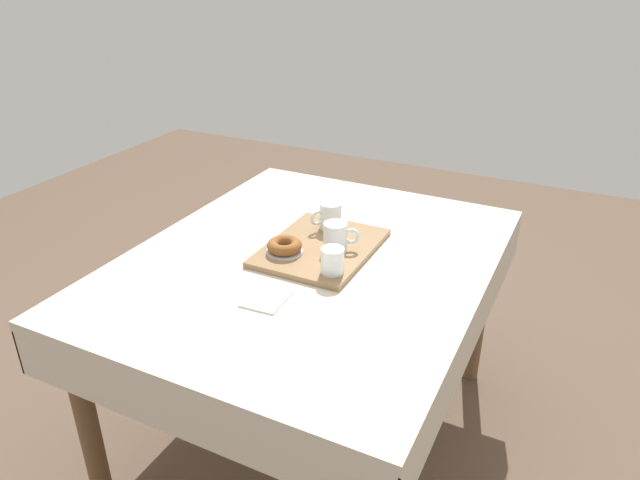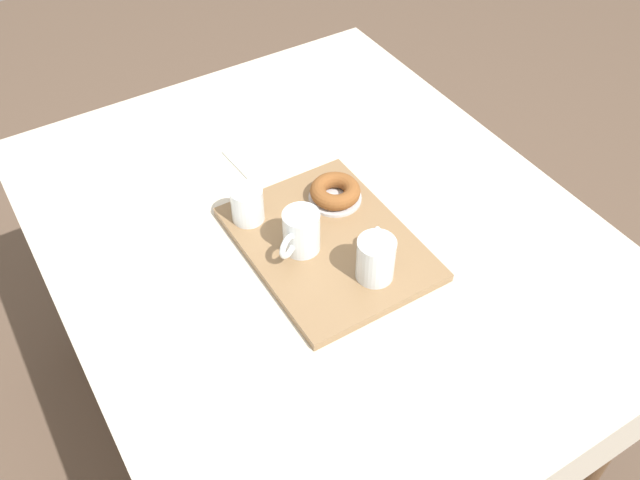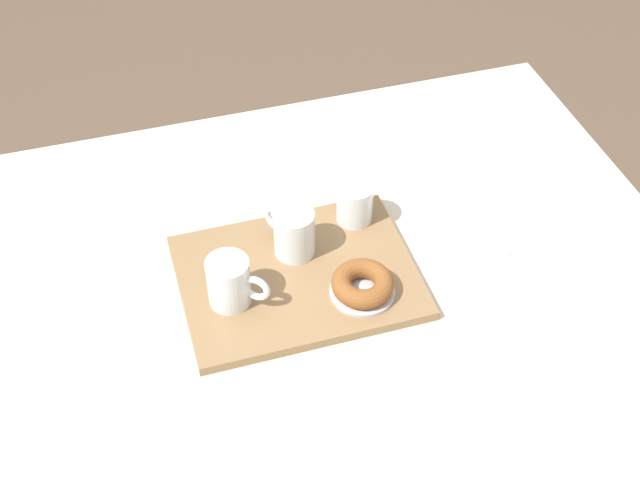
# 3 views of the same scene
# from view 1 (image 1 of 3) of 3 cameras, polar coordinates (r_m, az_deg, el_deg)

# --- Properties ---
(ground_plane) EXTENTS (6.00, 6.00, 0.00)m
(ground_plane) POSITION_cam_1_polar(r_m,az_deg,el_deg) (2.30, -0.88, -17.92)
(ground_plane) COLOR brown
(dining_table) EXTENTS (1.33, 1.08, 0.73)m
(dining_table) POSITION_cam_1_polar(r_m,az_deg,el_deg) (1.91, -1.02, -4.09)
(dining_table) COLOR beige
(dining_table) RESTS_ON ground
(serving_tray) EXTENTS (0.42, 0.32, 0.02)m
(serving_tray) POSITION_cam_1_polar(r_m,az_deg,el_deg) (1.90, 0.08, -0.75)
(serving_tray) COLOR olive
(serving_tray) RESTS_ON dining_table
(tea_mug_left) EXTENTS (0.08, 0.11, 0.09)m
(tea_mug_left) POSITION_cam_1_polar(r_m,az_deg,el_deg) (1.85, 1.55, 0.22)
(tea_mug_left) COLOR white
(tea_mug_left) RESTS_ON serving_tray
(tea_mug_right) EXTENTS (0.10, 0.09, 0.09)m
(tea_mug_right) POSITION_cam_1_polar(r_m,az_deg,el_deg) (1.99, 0.97, 2.27)
(tea_mug_right) COLOR white
(tea_mug_right) RESTS_ON serving_tray
(water_glass_near) EXTENTS (0.07, 0.07, 0.08)m
(water_glass_near) POSITION_cam_1_polar(r_m,az_deg,el_deg) (1.72, 1.21, -2.13)
(water_glass_near) COLOR white
(water_glass_near) RESTS_ON serving_tray
(donut_plate_left) EXTENTS (0.12, 0.12, 0.01)m
(donut_plate_left) POSITION_cam_1_polar(r_m,az_deg,el_deg) (1.85, -3.43, -1.11)
(donut_plate_left) COLOR silver
(donut_plate_left) RESTS_ON serving_tray
(sugar_donut_left) EXTENTS (0.11, 0.11, 0.04)m
(sugar_donut_left) POSITION_cam_1_polar(r_m,az_deg,el_deg) (1.84, -3.45, -0.53)
(sugar_donut_left) COLOR brown
(sugar_donut_left) RESTS_ON donut_plate_left
(paper_napkin) EXTENTS (0.14, 0.12, 0.01)m
(paper_napkin) POSITION_cam_1_polar(r_m,az_deg,el_deg) (1.66, -5.16, -5.59)
(paper_napkin) COLOR white
(paper_napkin) RESTS_ON dining_table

